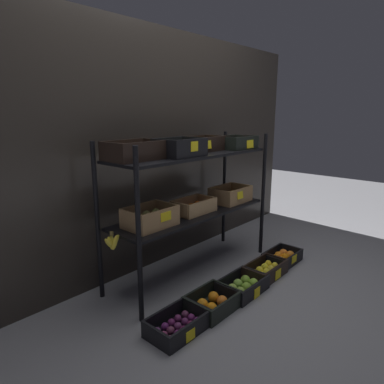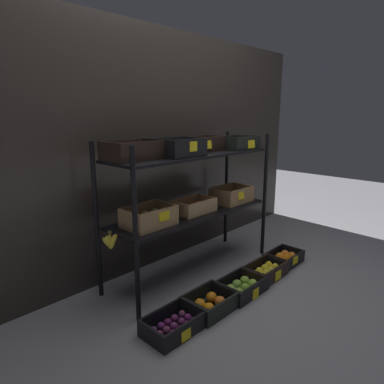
% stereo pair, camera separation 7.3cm
% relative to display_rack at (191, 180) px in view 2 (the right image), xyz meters
% --- Properties ---
extents(ground_plane, '(10.00, 10.00, 0.00)m').
position_rel_display_rack_xyz_m(ground_plane, '(0.01, 0.00, -0.77)').
color(ground_plane, gray).
extents(storefront_wall, '(3.83, 0.12, 1.92)m').
position_rel_display_rack_xyz_m(storefront_wall, '(0.01, 0.42, 0.19)').
color(storefront_wall, '#2D2823').
rests_on(storefront_wall, ground_plane).
extents(display_rack, '(1.54, 0.46, 1.09)m').
position_rel_display_rack_xyz_m(display_rack, '(0.00, 0.00, 0.00)').
color(display_rack, black).
rests_on(display_rack, ground_plane).
extents(crate_ground_plum, '(0.37, 0.24, 0.11)m').
position_rel_display_rack_xyz_m(crate_ground_plum, '(-0.63, -0.46, -0.73)').
color(crate_ground_plum, black).
rests_on(crate_ground_plum, ground_plane).
extents(crate_ground_orange, '(0.33, 0.25, 0.11)m').
position_rel_display_rack_xyz_m(crate_ground_orange, '(-0.31, -0.47, -0.72)').
color(crate_ground_orange, black).
rests_on(crate_ground_orange, ground_plane).
extents(crate_ground_apple_green, '(0.36, 0.25, 0.11)m').
position_rel_display_rack_xyz_m(crate_ground_apple_green, '(0.01, -0.49, -0.72)').
color(crate_ground_apple_green, black).
rests_on(crate_ground_apple_green, ground_plane).
extents(crate_ground_lemon, '(0.38, 0.21, 0.11)m').
position_rel_display_rack_xyz_m(crate_ground_lemon, '(0.33, -0.49, -0.72)').
color(crate_ground_lemon, black).
rests_on(crate_ground_lemon, ground_plane).
extents(crate_ground_rightmost_orange, '(0.34, 0.23, 0.10)m').
position_rel_display_rack_xyz_m(crate_ground_rightmost_orange, '(0.67, -0.47, -0.72)').
color(crate_ground_rightmost_orange, black).
rests_on(crate_ground_rightmost_orange, ground_plane).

